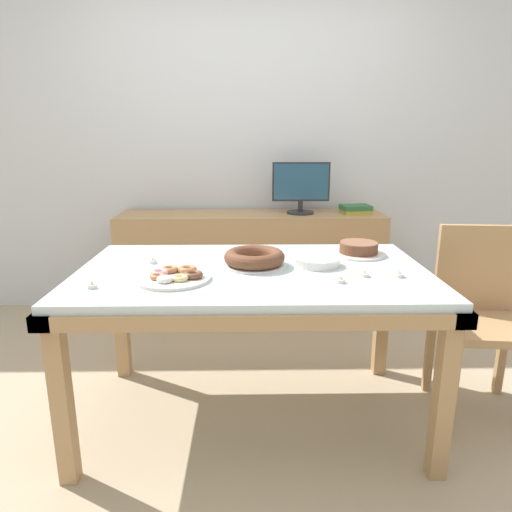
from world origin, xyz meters
The scene contains 16 objects.
ground_plane centered at (0.00, 0.00, 0.00)m, with size 12.00×12.00×0.00m, color tan.
wall_back centered at (0.00, 1.64, 1.30)m, with size 8.00×0.10×2.60m, color silver.
dining_table centered at (0.00, 0.00, 0.69)m, with size 1.64×0.99×0.78m.
chair centered at (1.15, 0.10, 0.52)m, with size 0.46×0.46×0.94m.
sideboard centered at (0.00, 1.34, 0.41)m, with size 1.98×0.44×0.81m.
computer_monitor centered at (0.37, 1.34, 1.00)m, with size 0.42×0.20×0.38m.
book_stack centered at (0.79, 1.34, 0.84)m, with size 0.23×0.20×0.06m.
cake_chocolate_round centered at (0.55, 0.24, 0.81)m, with size 0.28×0.28×0.07m.
cake_golden_bundt centered at (0.01, 0.04, 0.82)m, with size 0.29×0.29×0.08m.
pastry_platter centered at (-0.34, -0.16, 0.79)m, with size 0.32×0.32×0.04m.
plate_stack centered at (0.31, 0.04, 0.80)m, with size 0.21×0.21×0.04m.
tealight_left_edge centered at (0.49, -0.14, 0.79)m, with size 0.04×0.04×0.04m.
tealight_right_edge centered at (-0.65, -0.27, 0.79)m, with size 0.04×0.04×0.04m.
tealight_centre centered at (-0.48, 0.10, 0.79)m, with size 0.04×0.04×0.04m.
tealight_near_cakes centered at (0.64, -0.14, 0.79)m, with size 0.04×0.04×0.04m.
tealight_near_front centered at (0.37, -0.22, 0.79)m, with size 0.04×0.04×0.04m.
Camera 1 is at (-0.02, -2.03, 1.37)m, focal length 32.00 mm.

